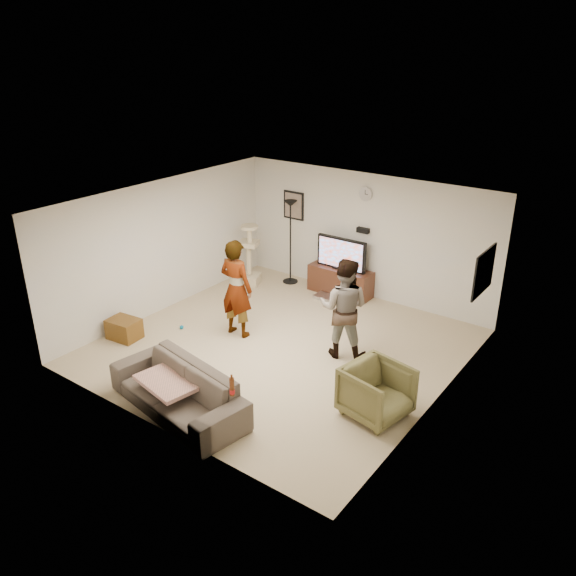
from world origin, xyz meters
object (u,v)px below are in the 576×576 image
Objects in this scene: person_right at (344,308)px; beer_bottle at (232,387)px; cat_tree at (249,254)px; floor_lamp at (290,243)px; person_left at (236,288)px; tv_stand at (340,281)px; armchair at (377,392)px; side_table at (124,329)px; tv at (341,253)px; sofa at (178,390)px.

person_right is 6.74× the size of beer_bottle.
cat_tree is 5.18m from beer_bottle.
person_left is at bearing -75.50° from floor_lamp.
armchair is at bearing -52.02° from tv_stand.
cat_tree is 5.33× the size of beer_bottle.
person_left reaches higher than cat_tree.
cat_tree reaches higher than armchair.
side_table is (-2.04, -3.87, -0.10)m from tv_stand.
person_right reaches higher than beer_bottle.
tv is at bearing 4.57° from floor_lamp.
sofa is (0.27, -4.80, -0.55)m from tv.
person_left is at bearing -4.28° from person_right.
floor_lamp reaches higher than beer_bottle.
side_table is (-3.36, -1.76, -0.66)m from person_right.
tv is at bearing -76.19° from person_right.
armchair reaches higher than tv_stand.
cat_tree is at bearing -159.55° from tv.
tv reaches higher than side_table.
armchair is (1.27, 1.52, -0.40)m from beer_bottle.
tv is at bearing 0.00° from tv_stand.
tv is 4.33× the size of beer_bottle.
armchair is at bearing 165.20° from person_left.
person_left is (0.64, -2.48, -0.02)m from floor_lamp.
tv is 1.98m from cat_tree.
cat_tree is 3.48m from person_right.
tv_stand is 2.48× the size of side_table.
floor_lamp is at bearing 117.00° from sofa.
floor_lamp reaches higher than armchair.
tv is 4.43m from side_table.
floor_lamp is at bearing -175.43° from tv.
person_right reaches higher than cat_tree.
floor_lamp reaches higher than person_left.
tv is at bearing 49.33° from armchair.
floor_lamp is at bearing 61.02° from armchair.
side_table is (-1.49, -1.29, -0.70)m from person_left.
tv_stand is at bearing 20.45° from cat_tree.
floor_lamp reaches higher than person_right.
cat_tree reaches higher than tv_stand.
sofa is at bearing -72.71° from floor_lamp.
floor_lamp is at bearing -175.43° from tv_stand.
beer_bottle is (1.30, -4.80, 0.50)m from tv_stand.
beer_bottle is 3.52m from side_table.
floor_lamp reaches higher than tv_stand.
tv_stand is 2.70m from person_left.
tv_stand is at bearing 102.95° from sofa.
cat_tree is at bearing -42.41° from person_right.
sofa is at bearing -22.05° from side_table.
person_right is 2.94m from sofa.
armchair is at bearing 7.19° from side_table.
sofa is (0.27, -4.80, 0.05)m from tv_stand.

